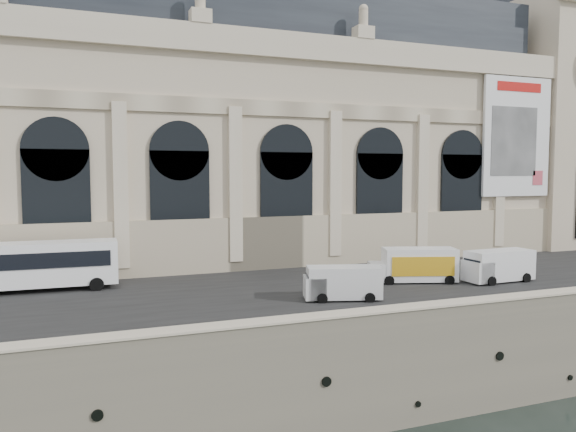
# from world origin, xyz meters

# --- Properties ---
(ground) EXTENTS (260.00, 260.00, 0.00)m
(ground) POSITION_xyz_m (0.00, 0.00, 0.00)
(ground) COLOR black
(ground) RESTS_ON ground
(quay) EXTENTS (160.00, 70.00, 6.00)m
(quay) POSITION_xyz_m (0.00, 35.00, 3.00)
(quay) COLOR #786F5C
(quay) RESTS_ON ground
(street) EXTENTS (160.00, 24.00, 0.06)m
(street) POSITION_xyz_m (0.00, 14.00, 6.03)
(street) COLOR #2D2D2D
(street) RESTS_ON quay
(parapet) EXTENTS (160.00, 1.40, 1.21)m
(parapet) POSITION_xyz_m (0.00, 0.60, 6.62)
(parapet) COLOR #786F5C
(parapet) RESTS_ON quay
(museum) EXTENTS (69.00, 18.70, 29.10)m
(museum) POSITION_xyz_m (-5.98, 30.86, 19.72)
(museum) COLOR beige
(museum) RESTS_ON quay
(clock_pavilion) EXTENTS (13.00, 14.72, 36.70)m
(clock_pavilion) POSITION_xyz_m (34.00, 27.93, 23.42)
(clock_pavilion) COLOR beige
(clock_pavilion) RESTS_ON quay
(bus_left) EXTENTS (12.99, 3.34, 3.80)m
(bus_left) POSITION_xyz_m (-26.06, 18.99, 8.13)
(bus_left) COLOR white
(bus_left) RESTS_ON quay
(van_b) EXTENTS (5.80, 3.54, 2.42)m
(van_b) POSITION_xyz_m (-5.23, 8.14, 7.24)
(van_b) COLOR silver
(van_b) RESTS_ON quay
(van_c) EXTENTS (6.05, 2.65, 2.66)m
(van_c) POSITION_xyz_m (9.82, 9.34, 7.36)
(van_c) COLOR white
(van_c) RESTS_ON quay
(box_truck) EXTENTS (7.45, 4.36, 2.87)m
(box_truck) POSITION_xyz_m (3.47, 11.70, 7.44)
(box_truck) COLOR white
(box_truck) RESTS_ON quay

